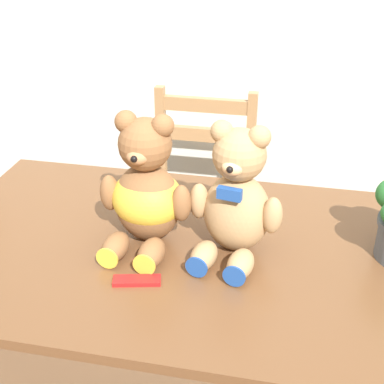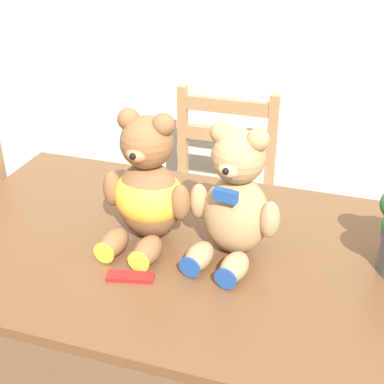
{
  "view_description": "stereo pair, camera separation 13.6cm",
  "coord_description": "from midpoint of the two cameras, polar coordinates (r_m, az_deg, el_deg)",
  "views": [
    {
      "loc": [
        0.27,
        -0.79,
        1.59
      ],
      "look_at": [
        0.01,
        0.47,
        0.88
      ],
      "focal_mm": 50.0,
      "sensor_mm": 36.0,
      "label": 1
    },
    {
      "loc": [
        0.4,
        -0.76,
        1.59
      ],
      "look_at": [
        0.01,
        0.47,
        0.88
      ],
      "focal_mm": 50.0,
      "sensor_mm": 36.0,
      "label": 2
    }
  ],
  "objects": [
    {
      "name": "chocolate_bar",
      "position": [
        1.42,
        -8.66,
        -9.41
      ],
      "size": [
        0.13,
        0.07,
        0.01
      ],
      "primitive_type": "cube",
      "rotation": [
        0.0,
        0.0,
        0.23
      ],
      "color": "red",
      "rests_on": "dining_table"
    },
    {
      "name": "dining_table",
      "position": [
        1.59,
        -2.84,
        -8.44
      ],
      "size": [
        1.51,
        0.89,
        0.72
      ],
      "color": "brown",
      "rests_on": "ground_plane"
    },
    {
      "name": "teddy_bear_right",
      "position": [
        1.44,
        2.04,
        -0.89
      ],
      "size": [
        0.27,
        0.28,
        0.38
      ],
      "rotation": [
        0.0,
        0.0,
        2.96
      ],
      "color": "tan",
      "rests_on": "dining_table"
    },
    {
      "name": "wooden_chair_behind",
      "position": [
        2.35,
        -0.84,
        -0.45
      ],
      "size": [
        0.44,
        0.38,
        0.89
      ],
      "rotation": [
        0.0,
        0.0,
        3.14
      ],
      "color": "#997047",
      "rests_on": "ground_plane"
    },
    {
      "name": "teddy_bear_left",
      "position": [
        1.51,
        -7.49,
        -0.12
      ],
      "size": [
        0.27,
        0.29,
        0.39
      ],
      "rotation": [
        0.0,
        0.0,
        3.06
      ],
      "color": "brown",
      "rests_on": "dining_table"
    }
  ]
}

